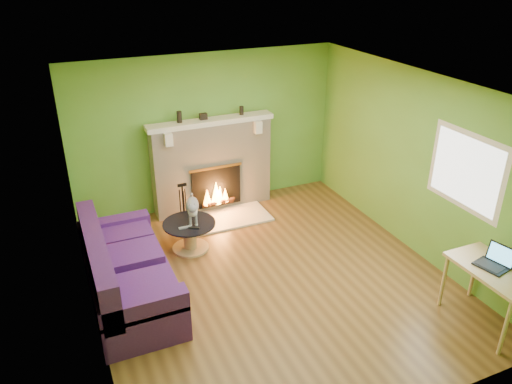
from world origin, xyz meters
TOP-DOWN VIEW (x-y plane):
  - floor at (0.00, 0.00)m, footprint 5.00×5.00m
  - ceiling at (0.00, 0.00)m, footprint 5.00×5.00m
  - wall_back at (0.00, 2.50)m, footprint 5.00×0.00m
  - wall_front at (0.00, -2.50)m, footprint 5.00×0.00m
  - wall_left at (-2.25, 0.00)m, footprint 0.00×5.00m
  - wall_right at (2.25, 0.00)m, footprint 0.00×5.00m
  - window_frame at (2.24, -0.90)m, footprint 0.00×1.20m
  - window_pane at (2.23, -0.90)m, footprint 0.00×1.06m
  - fireplace at (0.00, 2.32)m, footprint 2.10×0.46m
  - hearth at (0.00, 1.80)m, footprint 1.50×0.75m
  - mantel at (0.00, 2.30)m, footprint 2.10×0.28m
  - sofa at (-1.86, 0.33)m, footprint 0.97×2.14m
  - coffee_table at (-0.77, 1.15)m, footprint 0.77×0.77m
  - desk at (1.95, -1.83)m, footprint 0.60×1.03m
  - cat at (-0.69, 1.20)m, footprint 0.40×0.69m
  - remote_silver at (-0.87, 1.03)m, footprint 0.17×0.05m
  - remote_black at (-0.75, 0.97)m, footprint 0.16×0.12m
  - laptop at (1.93, -1.78)m, footprint 0.36×0.39m
  - fire_tools at (-0.63, 1.95)m, footprint 0.18×0.18m
  - mantel_vase_left at (-0.50, 2.33)m, footprint 0.08×0.08m
  - mantel_vase_right at (0.55, 2.33)m, footprint 0.07×0.07m
  - mantel_box at (-0.11, 2.33)m, footprint 0.12×0.08m

SIDE VIEW (x-z plane):
  - floor at x=0.00m, z-range 0.00..0.00m
  - hearth at x=0.00m, z-range 0.00..0.03m
  - coffee_table at x=-0.77m, z-range 0.03..0.47m
  - fire_tools at x=-0.63m, z-range 0.03..0.71m
  - sofa at x=-1.86m, z-range -0.11..0.85m
  - remote_black at x=-0.75m, z-range 0.44..0.45m
  - remote_silver at x=-0.87m, z-range 0.44..0.46m
  - cat at x=-0.69m, z-range 0.44..0.84m
  - desk at x=1.95m, z-range 0.29..1.05m
  - fireplace at x=0.00m, z-range -0.02..1.56m
  - laptop at x=1.93m, z-range 0.76..1.01m
  - wall_back at x=0.00m, z-range -1.20..3.80m
  - wall_front at x=0.00m, z-range -1.20..3.80m
  - wall_left at x=-2.25m, z-range -1.20..3.80m
  - wall_right at x=2.25m, z-range -1.20..3.80m
  - mantel at x=0.00m, z-range 1.50..1.58m
  - window_frame at x=2.24m, z-range 0.95..2.15m
  - window_pane at x=2.23m, z-range 1.02..2.08m
  - mantel_box at x=-0.11m, z-range 1.58..1.68m
  - mantel_vase_right at x=0.55m, z-range 1.58..1.72m
  - mantel_vase_left at x=-0.50m, z-range 1.58..1.76m
  - ceiling at x=0.00m, z-range 2.60..2.60m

